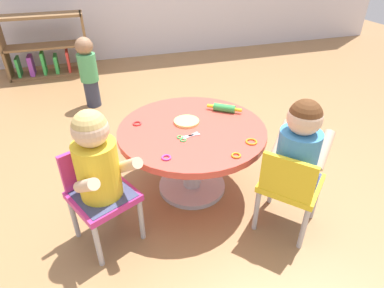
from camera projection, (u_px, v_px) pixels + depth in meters
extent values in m
plane|color=#9E7247|center=(192.00, 187.00, 2.18)|extent=(10.00, 10.00, 0.00)
cylinder|color=silver|center=(192.00, 185.00, 2.18)|extent=(0.44, 0.44, 0.03)
cylinder|color=silver|center=(192.00, 162.00, 2.07)|extent=(0.12, 0.12, 0.42)
cylinder|color=#D84C3F|center=(192.00, 131.00, 1.95)|extent=(0.89, 0.89, 0.04)
cylinder|color=#B7B7BC|center=(98.00, 246.00, 1.59)|extent=(0.03, 0.03, 0.28)
cylinder|color=#B7B7BC|center=(141.00, 219.00, 1.74)|extent=(0.03, 0.03, 0.28)
cylinder|color=#B7B7BC|center=(74.00, 218.00, 1.75)|extent=(0.03, 0.03, 0.28)
cylinder|color=#B7B7BC|center=(115.00, 196.00, 1.90)|extent=(0.03, 0.03, 0.28)
cube|color=#CC338C|center=(103.00, 196.00, 1.66)|extent=(0.40, 0.40, 0.04)
cube|color=#CC338C|center=(86.00, 165.00, 1.68)|extent=(0.25, 0.14, 0.22)
cube|color=#3F4772|center=(103.00, 196.00, 1.66)|extent=(0.35, 0.36, 0.04)
cylinder|color=yellow|center=(98.00, 170.00, 1.57)|extent=(0.21, 0.21, 0.30)
sphere|color=beige|center=(90.00, 129.00, 1.45)|extent=(0.17, 0.17, 0.17)
sphere|color=tan|center=(90.00, 127.00, 1.44)|extent=(0.16, 0.16, 0.16)
cylinder|color=beige|center=(86.00, 186.00, 1.43)|extent=(0.14, 0.22, 0.17)
cylinder|color=beige|center=(128.00, 165.00, 1.56)|extent=(0.14, 0.22, 0.17)
cylinder|color=#B7B7BC|center=(315.00, 199.00, 1.88)|extent=(0.03, 0.03, 0.28)
cylinder|color=#B7B7BC|center=(272.00, 184.00, 1.99)|extent=(0.03, 0.03, 0.28)
cylinder|color=#B7B7BC|center=(303.00, 228.00, 1.69)|extent=(0.03, 0.03, 0.28)
cylinder|color=#B7B7BC|center=(256.00, 210.00, 1.80)|extent=(0.03, 0.03, 0.28)
cube|color=yellow|center=(291.00, 183.00, 1.75)|extent=(0.42, 0.42, 0.04)
cube|color=yellow|center=(287.00, 178.00, 1.59)|extent=(0.20, 0.22, 0.22)
cube|color=#3F4772|center=(291.00, 183.00, 1.75)|extent=(0.38, 0.38, 0.04)
cylinder|color=#3F8CCC|center=(297.00, 157.00, 1.66)|extent=(0.21, 0.21, 0.30)
sphere|color=beige|center=(305.00, 118.00, 1.54)|extent=(0.17, 0.17, 0.17)
sphere|color=#593319|center=(305.00, 116.00, 1.53)|extent=(0.16, 0.16, 0.16)
cylinder|color=beige|center=(324.00, 150.00, 1.67)|extent=(0.20, 0.18, 0.17)
cylinder|color=beige|center=(282.00, 139.00, 1.77)|extent=(0.20, 0.18, 0.17)
cube|color=olive|center=(4.00, 49.00, 3.67)|extent=(0.03, 0.28, 0.70)
cube|color=olive|center=(86.00, 43.00, 3.90)|extent=(0.03, 0.28, 0.70)
cube|color=olive|center=(53.00, 73.00, 3.97)|extent=(0.90, 0.28, 0.03)
cube|color=olive|center=(46.00, 46.00, 3.79)|extent=(0.90, 0.28, 0.02)
cube|color=olive|center=(39.00, 16.00, 3.61)|extent=(0.90, 0.28, 0.03)
cube|color=green|center=(19.00, 67.00, 3.81)|extent=(0.03, 0.20, 0.21)
cube|color=purple|center=(31.00, 65.00, 3.85)|extent=(0.05, 0.20, 0.22)
cube|color=green|center=(44.00, 62.00, 3.87)|extent=(0.03, 0.20, 0.26)
cube|color=green|center=(56.00, 63.00, 3.92)|extent=(0.04, 0.20, 0.20)
cube|color=red|center=(68.00, 61.00, 3.95)|extent=(0.03, 0.20, 0.25)
cube|color=yellow|center=(80.00, 61.00, 3.99)|extent=(0.04, 0.20, 0.21)
cylinder|color=#33384C|center=(92.00, 93.00, 3.18)|extent=(0.14, 0.14, 0.26)
cylinder|color=#4CA566|center=(88.00, 68.00, 3.04)|extent=(0.17, 0.17, 0.26)
sphere|color=#997051|center=(84.00, 46.00, 2.93)|extent=(0.16, 0.16, 0.16)
cylinder|color=green|center=(224.00, 108.00, 2.11)|extent=(0.14, 0.12, 0.05)
cylinder|color=yellow|center=(211.00, 106.00, 2.13)|extent=(0.05, 0.04, 0.02)
cylinder|color=yellow|center=(238.00, 110.00, 2.08)|extent=(0.05, 0.04, 0.02)
cube|color=silver|center=(191.00, 136.00, 1.85)|extent=(0.11, 0.06, 0.01)
cube|color=silver|center=(191.00, 136.00, 1.85)|extent=(0.11, 0.02, 0.01)
torus|color=green|center=(183.00, 140.00, 1.81)|extent=(0.05, 0.05, 0.01)
torus|color=green|center=(180.00, 137.00, 1.84)|extent=(0.05, 0.05, 0.01)
cylinder|color=#F2CC72|center=(187.00, 122.00, 1.99)|extent=(0.16, 0.16, 0.02)
torus|color=red|center=(137.00, 123.00, 1.97)|extent=(0.05, 0.05, 0.01)
torus|color=orange|center=(236.00, 155.00, 1.68)|extent=(0.05, 0.05, 0.01)
torus|color=orange|center=(251.00, 142.00, 1.80)|extent=(0.07, 0.07, 0.01)
torus|color=#D83FA5|center=(166.00, 158.00, 1.67)|extent=(0.05, 0.05, 0.01)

